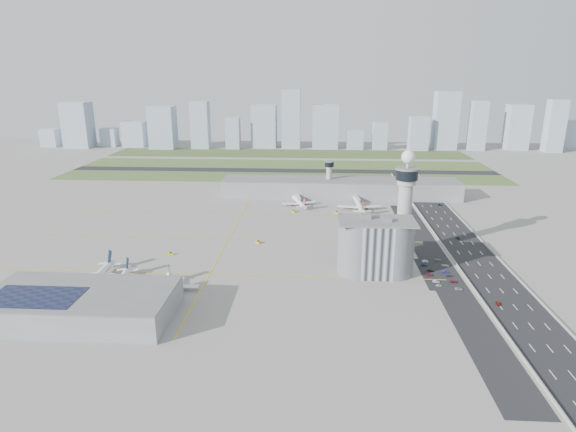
# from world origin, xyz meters

# --- Properties ---
(ground) EXTENTS (1000.00, 1000.00, 0.00)m
(ground) POSITION_xyz_m (0.00, 0.00, 0.00)
(ground) COLOR gray
(grass_strip_0) EXTENTS (480.00, 50.00, 0.08)m
(grass_strip_0) POSITION_xyz_m (-20.00, 225.00, 0.04)
(grass_strip_0) COLOR #3A5327
(grass_strip_0) RESTS_ON ground
(grass_strip_1) EXTENTS (480.00, 60.00, 0.08)m
(grass_strip_1) POSITION_xyz_m (-20.00, 300.00, 0.04)
(grass_strip_1) COLOR #536831
(grass_strip_1) RESTS_ON ground
(grass_strip_2) EXTENTS (480.00, 70.00, 0.08)m
(grass_strip_2) POSITION_xyz_m (-20.00, 380.00, 0.04)
(grass_strip_2) COLOR #405227
(grass_strip_2) RESTS_ON ground
(runway) EXTENTS (480.00, 22.00, 0.10)m
(runway) POSITION_xyz_m (-20.00, 262.00, 0.06)
(runway) COLOR black
(runway) RESTS_ON ground
(highway) EXTENTS (28.00, 500.00, 0.10)m
(highway) POSITION_xyz_m (115.00, 0.00, 0.05)
(highway) COLOR black
(highway) RESTS_ON ground
(barrier_left) EXTENTS (0.60, 500.00, 1.20)m
(barrier_left) POSITION_xyz_m (101.00, 0.00, 0.60)
(barrier_left) COLOR #9E9E99
(barrier_left) RESTS_ON ground
(barrier_right) EXTENTS (0.60, 500.00, 1.20)m
(barrier_right) POSITION_xyz_m (129.00, 0.00, 0.60)
(barrier_right) COLOR #9E9E99
(barrier_right) RESTS_ON ground
(landside_road) EXTENTS (18.00, 260.00, 0.08)m
(landside_road) POSITION_xyz_m (90.00, -10.00, 0.04)
(landside_road) COLOR black
(landside_road) RESTS_ON ground
(parking_lot) EXTENTS (20.00, 44.00, 0.10)m
(parking_lot) POSITION_xyz_m (88.00, -22.00, 0.05)
(parking_lot) COLOR black
(parking_lot) RESTS_ON ground
(taxiway_line_h_0) EXTENTS (260.00, 0.60, 0.01)m
(taxiway_line_h_0) POSITION_xyz_m (-40.00, -30.00, 0.01)
(taxiway_line_h_0) COLOR yellow
(taxiway_line_h_0) RESTS_ON ground
(taxiway_line_h_1) EXTENTS (260.00, 0.60, 0.01)m
(taxiway_line_h_1) POSITION_xyz_m (-40.00, 30.00, 0.01)
(taxiway_line_h_1) COLOR yellow
(taxiway_line_h_1) RESTS_ON ground
(taxiway_line_h_2) EXTENTS (260.00, 0.60, 0.01)m
(taxiway_line_h_2) POSITION_xyz_m (-40.00, 90.00, 0.01)
(taxiway_line_h_2) COLOR yellow
(taxiway_line_h_2) RESTS_ON ground
(taxiway_line_v) EXTENTS (0.60, 260.00, 0.01)m
(taxiway_line_v) POSITION_xyz_m (-40.00, 30.00, 0.01)
(taxiway_line_v) COLOR yellow
(taxiway_line_v) RESTS_ON ground
(control_tower) EXTENTS (14.00, 14.00, 64.50)m
(control_tower) POSITION_xyz_m (72.00, 8.00, 35.04)
(control_tower) COLOR #ADAAA5
(control_tower) RESTS_ON ground
(secondary_tower) EXTENTS (8.60, 8.60, 31.90)m
(secondary_tower) POSITION_xyz_m (30.00, 150.00, 18.80)
(secondary_tower) COLOR #ADAAA5
(secondary_tower) RESTS_ON ground
(admin_building) EXTENTS (42.00, 24.00, 33.50)m
(admin_building) POSITION_xyz_m (51.99, -22.00, 15.30)
(admin_building) COLOR #B2B2B7
(admin_building) RESTS_ON ground
(terminal_pier) EXTENTS (210.00, 32.00, 15.80)m
(terminal_pier) POSITION_xyz_m (40.00, 148.00, 7.90)
(terminal_pier) COLOR gray
(terminal_pier) RESTS_ON ground
(near_terminal) EXTENTS (84.00, 42.00, 13.00)m
(near_terminal) POSITION_xyz_m (-88.07, -82.02, 6.43)
(near_terminal) COLOR gray
(near_terminal) RESTS_ON ground
(airplane_near_a) EXTENTS (33.83, 39.58, 10.92)m
(airplane_near_a) POSITION_xyz_m (-97.83, -42.69, 5.46)
(airplane_near_a) COLOR white
(airplane_near_a) RESTS_ON ground
(airplane_near_b) EXTENTS (32.81, 37.51, 9.76)m
(airplane_near_b) POSITION_xyz_m (-83.64, -48.05, 4.88)
(airplane_near_b) COLOR white
(airplane_near_b) RESTS_ON ground
(airplane_near_c) EXTENTS (38.44, 41.69, 9.59)m
(airplane_near_c) POSITION_xyz_m (-54.57, -54.67, 4.79)
(airplane_near_c) COLOR white
(airplane_near_c) RESTS_ON ground
(airplane_far_a) EXTENTS (39.99, 43.45, 10.03)m
(airplane_far_a) POSITION_xyz_m (4.24, 116.39, 5.01)
(airplane_far_a) COLOR white
(airplane_far_a) RESTS_ON ground
(airplane_far_b) EXTENTS (38.10, 44.11, 11.84)m
(airplane_far_b) POSITION_xyz_m (54.01, 107.05, 5.92)
(airplane_far_b) COLOR white
(airplane_far_b) RESTS_ON ground
(jet_bridge_near_0) EXTENTS (5.39, 14.31, 5.70)m
(jet_bridge_near_0) POSITION_xyz_m (-113.00, -61.00, 2.85)
(jet_bridge_near_0) COLOR silver
(jet_bridge_near_0) RESTS_ON ground
(jet_bridge_near_1) EXTENTS (5.39, 14.31, 5.70)m
(jet_bridge_near_1) POSITION_xyz_m (-83.00, -61.00, 2.85)
(jet_bridge_near_1) COLOR silver
(jet_bridge_near_1) RESTS_ON ground
(jet_bridge_near_2) EXTENTS (5.39, 14.31, 5.70)m
(jet_bridge_near_2) POSITION_xyz_m (-53.00, -61.00, 2.85)
(jet_bridge_near_2) COLOR silver
(jet_bridge_near_2) RESTS_ON ground
(jet_bridge_far_0) EXTENTS (5.39, 14.31, 5.70)m
(jet_bridge_far_0) POSITION_xyz_m (2.00, 132.00, 2.85)
(jet_bridge_far_0) COLOR silver
(jet_bridge_far_0) RESTS_ON ground
(jet_bridge_far_1) EXTENTS (5.39, 14.31, 5.70)m
(jet_bridge_far_1) POSITION_xyz_m (52.00, 132.00, 2.85)
(jet_bridge_far_1) COLOR silver
(jet_bridge_far_1) RESTS_ON ground
(tug_0) EXTENTS (3.96, 3.75, 1.90)m
(tug_0) POSITION_xyz_m (-88.67, -48.45, 0.95)
(tug_0) COLOR yellow
(tug_0) RESTS_ON ground
(tug_1) EXTENTS (2.89, 3.76, 1.99)m
(tug_1) POSITION_xyz_m (-79.71, -36.93, 0.99)
(tug_1) COLOR orange
(tug_1) RESTS_ON ground
(tug_2) EXTENTS (3.35, 2.89, 1.64)m
(tug_2) POSITION_xyz_m (-70.30, -2.30, 0.82)
(tug_2) COLOR yellow
(tug_2) RESTS_ON ground
(tug_3) EXTENTS (3.65, 3.46, 1.75)m
(tug_3) POSITION_xyz_m (-18.75, 21.60, 0.87)
(tug_3) COLOR gold
(tug_3) RESTS_ON ground
(tug_4) EXTENTS (2.69, 3.66, 2.01)m
(tug_4) POSITION_xyz_m (0.74, 95.25, 1.00)
(tug_4) COLOR #E5CE00
(tug_4) RESTS_ON ground
(tug_5) EXTENTS (3.37, 2.40, 1.90)m
(tug_5) POSITION_xyz_m (35.06, 93.23, 0.95)
(tug_5) COLOR yellow
(tug_5) RESTS_ON ground
(car_lot_0) EXTENTS (3.32, 1.59, 1.09)m
(car_lot_0) POSITION_xyz_m (84.01, -38.33, 0.55)
(car_lot_0) COLOR silver
(car_lot_0) RESTS_ON ground
(car_lot_1) EXTENTS (3.83, 1.50, 1.24)m
(car_lot_1) POSITION_xyz_m (83.67, -33.65, 0.62)
(car_lot_1) COLOR #9699AF
(car_lot_1) RESTS_ON ground
(car_lot_2) EXTENTS (4.15, 1.93, 1.15)m
(car_lot_2) POSITION_xyz_m (81.81, -24.84, 0.58)
(car_lot_2) COLOR maroon
(car_lot_2) RESTS_ON ground
(car_lot_3) EXTENTS (4.03, 2.14, 1.11)m
(car_lot_3) POSITION_xyz_m (83.99, -18.79, 0.56)
(car_lot_3) COLOR #262628
(car_lot_3) RESTS_ON ground
(car_lot_4) EXTENTS (3.99, 1.91, 1.31)m
(car_lot_4) POSITION_xyz_m (81.87, -10.97, 0.66)
(car_lot_4) COLOR navy
(car_lot_4) RESTS_ON ground
(car_lot_5) EXTENTS (3.78, 1.44, 1.23)m
(car_lot_5) POSITION_xyz_m (83.91, -5.00, 0.62)
(car_lot_5) COLOR silver
(car_lot_5) RESTS_ON ground
(car_lot_6) EXTENTS (4.31, 2.34, 1.15)m
(car_lot_6) POSITION_xyz_m (93.31, -42.11, 0.57)
(car_lot_6) COLOR #A2A2A2
(car_lot_6) RESTS_ON ground
(car_lot_7) EXTENTS (4.25, 1.91, 1.21)m
(car_lot_7) POSITION_xyz_m (92.95, -33.28, 0.60)
(car_lot_7) COLOR maroon
(car_lot_7) RESTS_ON ground
(car_lot_8) EXTENTS (3.51, 1.61, 1.17)m
(car_lot_8) POSITION_xyz_m (92.77, -25.51, 0.58)
(car_lot_8) COLOR #2D2E2F
(car_lot_8) RESTS_ON ground
(car_lot_9) EXTENTS (4.08, 1.83, 1.30)m
(car_lot_9) POSITION_xyz_m (91.83, -20.36, 0.65)
(car_lot_9) COLOR navy
(car_lot_9) RESTS_ON ground
(car_lot_10) EXTENTS (4.46, 2.10, 1.23)m
(car_lot_10) POSITION_xyz_m (94.11, -11.20, 0.62)
(car_lot_10) COLOR silver
(car_lot_10) RESTS_ON ground
(car_lot_11) EXTENTS (4.12, 1.72, 1.19)m
(car_lot_11) POSITION_xyz_m (92.10, -2.61, 0.60)
(car_lot_11) COLOR gray
(car_lot_11) RESTS_ON ground
(car_hw_0) EXTENTS (1.54, 3.77, 1.28)m
(car_hw_0) POSITION_xyz_m (107.63, -57.86, 0.64)
(car_hw_0) COLOR maroon
(car_hw_0) RESTS_ON ground
(car_hw_1) EXTENTS (1.77, 3.96, 1.26)m
(car_hw_1) POSITION_xyz_m (114.81, 38.26, 0.63)
(car_hw_1) COLOR black
(car_hw_1) RESTS_ON ground
(car_hw_2) EXTENTS (2.72, 4.93, 1.31)m
(car_hw_2) POSITION_xyz_m (122.49, 121.84, 0.65)
(car_hw_2) COLOR navy
(car_hw_2) RESTS_ON ground
(car_hw_4) EXTENTS (1.55, 3.35, 1.11)m
(car_hw_4) POSITION_xyz_m (107.99, 178.02, 0.56)
(car_hw_4) COLOR gray
(car_hw_4) RESTS_ON ground
(skyline_bldg_0) EXTENTS (24.05, 19.24, 26.50)m
(skyline_bldg_0) POSITION_xyz_m (-377.77, 421.70, 13.25)
(skyline_bldg_0) COLOR #9EADC1
(skyline_bldg_0) RESTS_ON ground
(skyline_bldg_1) EXTENTS (37.63, 30.10, 65.60)m
(skyline_bldg_1) POSITION_xyz_m (-331.22, 417.61, 32.80)
(skyline_bldg_1) COLOR #9EADC1
(skyline_bldg_1) RESTS_ON ground
(skyline_bldg_2) EXTENTS (22.81, 18.25, 26.79)m
(skyline_bldg_2) POSITION_xyz_m (-291.25, 430.16, 13.39)
(skyline_bldg_2) COLOR #9EADC1
(skyline_bldg_2) RESTS_ON ground
(skyline_bldg_3) EXTENTS (32.30, 25.84, 36.93)m
(skyline_bldg_3) POSITION_xyz_m (-252.58, 431.35, 18.47)
(skyline_bldg_3) COLOR #9EADC1
(skyline_bldg_3) RESTS_ON ground
(skyline_bldg_4) EXTENTS (35.81, 28.65, 60.36)m
(skyline_bldg_4) POSITION_xyz_m (-204.47, 415.19, 30.18)
(skyline_bldg_4) COLOR #9EADC1
(skyline_bldg_4) RESTS_ON ground
(skyline_bldg_5) EXTENTS (25.49, 20.39, 66.89)m
(skyline_bldg_5) POSITION_xyz_m (-150.11, 419.66, 33.44)
(skyline_bldg_5) COLOR #9EADC1
(skyline_bldg_5) RESTS_ON ground
(skyline_bldg_6) EXTENTS (20.04, 16.03, 45.20)m
(skyline_bldg_6) POSITION_xyz_m (-102.68, 417.90, 22.60)
(skyline_bldg_6) COLOR #9EADC1
(skyline_bldg_6) RESTS_ON ground
(skyline_bldg_7) EXTENTS (35.76, 28.61, 61.22)m
(skyline_bldg_7) POSITION_xyz_m (-59.44, 436.89, 30.61)
(skyline_bldg_7) COLOR #9EADC1
(skyline_bldg_7) RESTS_ON ground
(skyline_bldg_8) EXTENTS (26.33, 21.06, 83.39)m
(skyline_bldg_8) POSITION_xyz_m (-19.42, 431.56, 41.69)
(skyline_bldg_8) COLOR #9EADC1
(skyline_bldg_8) RESTS_ON ground
(skyline_bldg_9) EXTENTS (36.96, 29.57, 62.11)m
(skyline_bldg_9) POSITION_xyz_m (30.27, 432.32, 31.06)
(skyline_bldg_9) COLOR #9EADC1
(skyline_bldg_9) RESTS_ON ground
(skyline_bldg_10) EXTENTS (23.01, 18.41, 27.75)m
(skyline_bldg_10) POSITION_xyz_m (73.27, 423.68, 13.87)
(skyline_bldg_10) COLOR #9EADC1
(skyline_bldg_10) RESTS_ON ground
(skyline_bldg_11) EXTENTS (20.22, 16.18, 38.97)m
(skyline_bldg_11) POSITION_xyz_m (108.28, 423.34, 19.48)
(skyline_bldg_11) COLOR #9EADC1
(skyline_bldg_11) RESTS_ON ground
(skyline_bldg_12) EXTENTS (26.14, 20.92, 46.89)m
(skyline_bldg_12) POSITION_xyz_m (162.17, 421.29, 23.44)
(skyline_bldg_12) COLOR #9EADC1
(skyline_bldg_12) RESTS_ON ground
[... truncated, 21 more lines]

